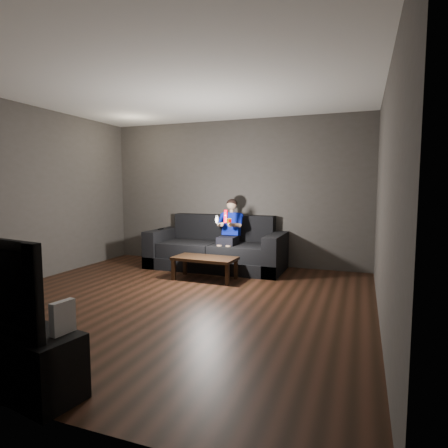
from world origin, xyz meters
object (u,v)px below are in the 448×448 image
at_px(coffee_table, 205,260).
at_px(media_console, 11,354).
at_px(child, 230,227).
at_px(sofa, 217,251).

height_order(coffee_table, media_console, media_console).
bearing_deg(child, media_console, -93.11).
relative_size(sofa, coffee_table, 2.40).
height_order(child, media_console, child).
relative_size(child, media_console, 0.85).
xyz_separation_m(child, coffee_table, (-0.13, -0.80, -0.45)).
height_order(sofa, child, child).
relative_size(coffee_table, media_console, 0.78).
bearing_deg(coffee_table, sofa, 99.42).
distance_m(sofa, media_console, 4.27).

